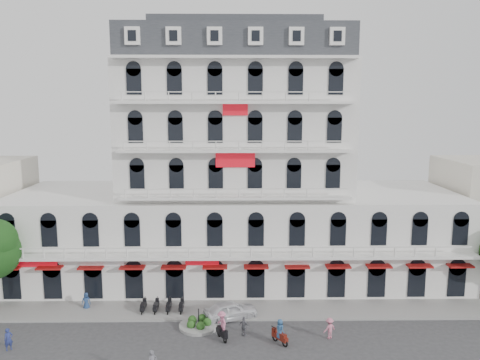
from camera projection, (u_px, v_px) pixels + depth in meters
sidewalk at (236, 310)px, 40.81m from camera, size 53.00×4.00×0.16m
main_building at (235, 182)px, 48.15m from camera, size 45.00×15.00×25.80m
traffic_island at (199, 324)px, 37.78m from camera, size 3.20×3.20×1.60m
parked_scooter_row at (163, 312)px, 40.53m from camera, size 4.40×1.80×1.10m
parked_car at (230, 310)px, 39.18m from camera, size 4.91×3.38×1.55m
rider_east at (280, 332)px, 35.04m from camera, size 1.18×1.43×1.98m
rider_center at (222, 325)px, 35.62m from camera, size 1.12×1.59×2.29m
pedestrian_left at (86, 301)px, 41.01m from camera, size 0.81×0.58×1.54m
pedestrian_mid at (244, 326)px, 36.29m from camera, size 0.97×0.77×1.55m
pedestrian_right at (330, 328)px, 35.91m from camera, size 1.22×1.04×1.64m
pedestrian_far at (8, 339)px, 34.17m from camera, size 0.72×0.70×1.66m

